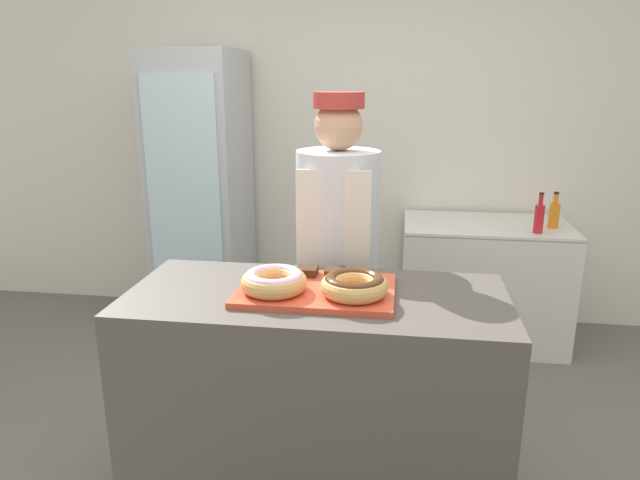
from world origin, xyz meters
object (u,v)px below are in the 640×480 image
(donut_chocolate_glaze, at_px, (354,284))
(brownie_back_right, at_px, (335,272))
(beverage_fridge, at_px, (202,194))
(donut_light_glaze, at_px, (274,280))
(baker_person, at_px, (337,264))
(serving_tray, at_px, (316,290))
(bottle_orange, at_px, (554,214))
(bottle_red, at_px, (539,217))
(brownie_back_left, at_px, (307,271))
(chest_freezer, at_px, (482,281))

(donut_chocolate_glaze, bearing_deg, brownie_back_right, 115.16)
(donut_chocolate_glaze, distance_m, beverage_fridge, 2.17)
(donut_light_glaze, distance_m, baker_person, 0.67)
(serving_tray, height_order, beverage_fridge, beverage_fridge)
(donut_chocolate_glaze, xyz_separation_m, bottle_orange, (1.11, 1.75, -0.11))
(donut_chocolate_glaze, relative_size, beverage_fridge, 0.13)
(bottle_red, bearing_deg, donut_chocolate_glaze, -121.74)
(brownie_back_left, bearing_deg, chest_freezer, 60.26)
(brownie_back_right, height_order, chest_freezer, brownie_back_right)
(donut_chocolate_glaze, xyz_separation_m, brownie_back_left, (-0.20, 0.19, -0.03))
(serving_tray, distance_m, bottle_red, 1.92)
(serving_tray, height_order, donut_light_glaze, donut_light_glaze)
(donut_chocolate_glaze, relative_size, bottle_orange, 1.06)
(serving_tray, relative_size, brownie_back_left, 7.33)
(beverage_fridge, relative_size, chest_freezer, 1.79)
(beverage_fridge, bearing_deg, donut_light_glaze, -63.07)
(serving_tray, bearing_deg, bottle_orange, 53.24)
(brownie_back_left, height_order, chest_freezer, brownie_back_left)
(brownie_back_right, relative_size, bottle_red, 0.32)
(donut_chocolate_glaze, bearing_deg, bottle_red, 58.26)
(bottle_red, height_order, bottle_orange, bottle_red)
(donut_light_glaze, xyz_separation_m, donut_chocolate_glaze, (0.29, 0.00, 0.00))
(donut_chocolate_glaze, height_order, brownie_back_right, donut_chocolate_glaze)
(brownie_back_left, height_order, bottle_red, bottle_red)
(brownie_back_left, relative_size, baker_person, 0.05)
(donut_light_glaze, bearing_deg, beverage_fridge, 116.93)
(serving_tray, distance_m, bottle_orange, 2.11)
(serving_tray, distance_m, brownie_back_right, 0.15)
(brownie_back_right, bearing_deg, serving_tray, -112.55)
(serving_tray, relative_size, bottle_red, 2.32)
(donut_light_glaze, relative_size, chest_freezer, 0.23)
(donut_light_glaze, xyz_separation_m, bottle_red, (1.28, 1.60, -0.10))
(brownie_back_right, bearing_deg, bottle_red, 52.48)
(donut_light_glaze, bearing_deg, bottle_red, 51.29)
(serving_tray, bearing_deg, brownie_back_left, 112.55)
(brownie_back_left, distance_m, chest_freezer, 1.94)
(chest_freezer, relative_size, bottle_red, 4.25)
(serving_tray, bearing_deg, bottle_red, 53.60)
(donut_light_glaze, relative_size, bottle_orange, 1.06)
(bottle_red, bearing_deg, brownie_back_left, -130.27)
(brownie_back_left, xyz_separation_m, bottle_orange, (1.32, 1.55, -0.09))
(baker_person, height_order, chest_freezer, baker_person)
(serving_tray, relative_size, donut_chocolate_glaze, 2.38)
(brownie_back_right, height_order, bottle_red, bottle_red)
(bottle_red, bearing_deg, chest_freezer, 143.60)
(donut_light_glaze, xyz_separation_m, beverage_fridge, (-0.91, 1.80, -0.06))
(serving_tray, bearing_deg, baker_person, 88.64)
(donut_chocolate_glaze, relative_size, baker_person, 0.15)
(donut_light_glaze, height_order, brownie_back_left, donut_light_glaze)
(serving_tray, xyz_separation_m, donut_chocolate_glaze, (0.15, -0.06, 0.05))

